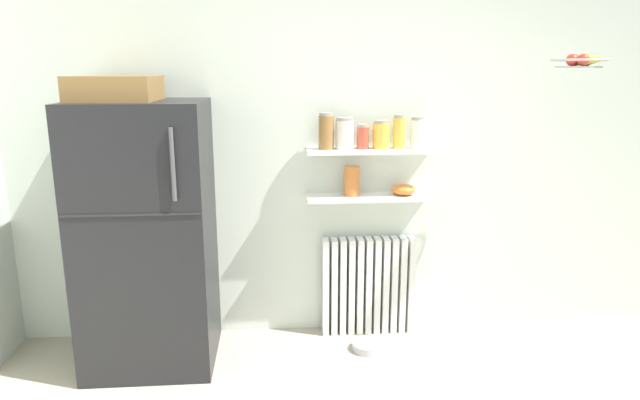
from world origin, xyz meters
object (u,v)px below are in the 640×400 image
object	(u,v)px
radiator	(368,285)
shelf_bowl	(404,189)
pet_food_bowl	(368,346)
refrigerator	(146,231)
vase	(352,181)
storage_jar_3	(381,135)
storage_jar_5	(417,133)
storage_jar_4	(399,132)
storage_jar_2	(363,137)
storage_jar_0	(326,131)
hanging_fruit_basket	(580,61)
storage_jar_1	(345,134)

from	to	relation	value
radiator	shelf_bowl	world-z (taller)	shelf_bowl
shelf_bowl	pet_food_bowl	world-z (taller)	shelf_bowl
refrigerator	vase	bearing A→B (deg)	10.07
storage_jar_3	vase	size ratio (longest dim) A/B	0.93
storage_jar_5	shelf_bowl	distance (m)	0.39
storage_jar_4	radiator	bearing A→B (deg)	170.58
storage_jar_3	shelf_bowl	distance (m)	0.40
storage_jar_2	storage_jar_4	world-z (taller)	storage_jar_4
storage_jar_3	storage_jar_4	world-z (taller)	storage_jar_4
storage_jar_3	refrigerator	bearing A→B (deg)	-171.19
vase	storage_jar_3	bearing A→B (deg)	0.00
refrigerator	storage_jar_4	xyz separation A→B (m)	(1.62, 0.23, 0.57)
storage_jar_5	shelf_bowl	world-z (taller)	storage_jar_5
storage_jar_5	pet_food_bowl	distance (m)	1.46
vase	pet_food_bowl	bearing A→B (deg)	-69.01
storage_jar_0	vase	world-z (taller)	storage_jar_0
refrigerator	shelf_bowl	world-z (taller)	refrigerator
refrigerator	shelf_bowl	size ratio (longest dim) A/B	10.98
storage_jar_4	hanging_fruit_basket	size ratio (longest dim) A/B	0.69
hanging_fruit_basket	shelf_bowl	bearing A→B (deg)	160.46
refrigerator	storage_jar_5	size ratio (longest dim) A/B	8.70
storage_jar_0	hanging_fruit_basket	xyz separation A→B (m)	(1.48, -0.34, 0.44)
storage_jar_1	storage_jar_3	xyz separation A→B (m)	(0.24, 0.00, -0.01)
storage_jar_2	hanging_fruit_basket	world-z (taller)	hanging_fruit_basket
shelf_bowl	storage_jar_3	bearing A→B (deg)	180.00
storage_jar_0	pet_food_bowl	bearing A→B (deg)	-42.41
storage_jar_0	storage_jar_1	distance (m)	0.12
refrigerator	shelf_bowl	distance (m)	1.69
storage_jar_1	vase	size ratio (longest dim) A/B	1.03
storage_jar_4	storage_jar_5	distance (m)	0.12
pet_food_bowl	hanging_fruit_basket	distance (m)	2.22
refrigerator	storage_jar_2	distance (m)	1.50
storage_jar_4	shelf_bowl	distance (m)	0.39
storage_jar_3	pet_food_bowl	distance (m)	1.41
shelf_bowl	hanging_fruit_basket	xyz separation A→B (m)	(0.95, -0.34, 0.83)
radiator	storage_jar_1	size ratio (longest dim) A/B	3.38
storage_jar_5	storage_jar_4	bearing A→B (deg)	180.00
refrigerator	storage_jar_0	world-z (taller)	refrigerator
hanging_fruit_basket	pet_food_bowl	bearing A→B (deg)	175.39
storage_jar_3	hanging_fruit_basket	xyz separation A→B (m)	(1.12, -0.34, 0.46)
storage_jar_2	shelf_bowl	size ratio (longest dim) A/B	1.00
hanging_fruit_basket	storage_jar_4	bearing A→B (deg)	161.24
radiator	storage_jar_4	world-z (taller)	storage_jar_4
hanging_fruit_basket	radiator	bearing A→B (deg)	162.62
storage_jar_4	hanging_fruit_basket	bearing A→B (deg)	-18.76
storage_jar_2	storage_jar_4	size ratio (longest dim) A/B	0.74
storage_jar_4	hanging_fruit_basket	world-z (taller)	hanging_fruit_basket
storage_jar_2	vase	distance (m)	0.30
storage_jar_5	storage_jar_1	bearing A→B (deg)	180.00
radiator	storage_jar_1	bearing A→B (deg)	-170.58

